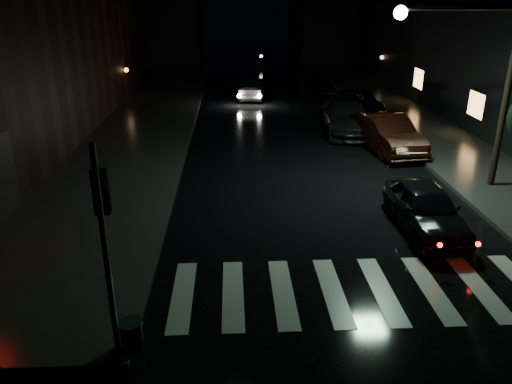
{
  "coord_description": "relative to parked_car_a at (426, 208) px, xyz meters",
  "views": [
    {
      "loc": [
        0.05,
        -9.66,
        6.68
      ],
      "look_at": [
        0.68,
        3.04,
        1.6
      ],
      "focal_mm": 35.0,
      "sensor_mm": 36.0,
      "label": 1
    }
  ],
  "objects": [
    {
      "name": "utility_pole",
      "position": [
        3.03,
        3.25,
        3.89
      ],
      "size": [
        4.92,
        0.44,
        8.0
      ],
      "color": "black",
      "rests_on": "ground"
    },
    {
      "name": "sidewalk_left",
      "position": [
        -10.8,
        10.25,
        -0.63
      ],
      "size": [
        6.0,
        44.0,
        0.15
      ],
      "primitive_type": "cube",
      "color": "#282826",
      "rests_on": "ground"
    },
    {
      "name": "parked_car_d",
      "position": [
        1.8,
        15.65,
        -0.02
      ],
      "size": [
        2.42,
        4.97,
        1.36
      ],
      "primitive_type": "imported",
      "rotation": [
        0.0,
        0.0,
        -0.03
      ],
      "color": "black",
      "rests_on": "ground"
    },
    {
      "name": "oncoming_car",
      "position": [
        -4.3,
        20.41,
        -0.01
      ],
      "size": [
        2.01,
        4.37,
        1.39
      ],
      "primitive_type": "imported",
      "rotation": [
        0.0,
        0.0,
        3.01
      ],
      "color": "black",
      "rests_on": "ground"
    },
    {
      "name": "sidewalk_right",
      "position": [
        4.2,
        10.25,
        -0.63
      ],
      "size": [
        4.0,
        44.0,
        0.15
      ],
      "primitive_type": "cube",
      "color": "#282826",
      "rests_on": "ground"
    },
    {
      "name": "ground",
      "position": [
        -5.8,
        -3.75,
        -0.7
      ],
      "size": [
        120.0,
        120.0,
        0.0
      ],
      "primitive_type": "plane",
      "color": "black",
      "rests_on": "ground"
    },
    {
      "name": "signal_pole_corner",
      "position": [
        -7.94,
        -5.21,
        0.84
      ],
      "size": [
        0.68,
        0.61,
        4.2
      ],
      "color": "slate",
      "rests_on": "ground"
    },
    {
      "name": "parked_car_a",
      "position": [
        0.0,
        0.0,
        0.0
      ],
      "size": [
        1.68,
        4.14,
        1.41
      ],
      "primitive_type": "imported",
      "rotation": [
        0.0,
        0.0,
        0.0
      ],
      "color": "black",
      "rests_on": "ground"
    },
    {
      "name": "building_far_right",
      "position": [
        8.2,
        41.25,
        2.8
      ],
      "size": [
        14.0,
        10.0,
        7.0
      ],
      "primitive_type": "cube",
      "color": "black",
      "rests_on": "ground"
    },
    {
      "name": "parked_car_c",
      "position": [
        0.09,
        11.49,
        0.12
      ],
      "size": [
        2.62,
        5.78,
        1.64
      ],
      "primitive_type": "imported",
      "rotation": [
        0.0,
        0.0,
        -0.06
      ],
      "color": "black",
      "rests_on": "ground"
    },
    {
      "name": "building_far_left",
      "position": [
        -15.8,
        41.25,
        3.3
      ],
      "size": [
        14.0,
        10.0,
        8.0
      ],
      "primitive_type": "cube",
      "color": "black",
      "rests_on": "ground"
    },
    {
      "name": "crosswalk",
      "position": [
        -2.8,
        -3.25,
        -0.7
      ],
      "size": [
        9.0,
        3.0,
        0.01
      ],
      "primitive_type": "cube",
      "color": "beige",
      "rests_on": "ground"
    },
    {
      "name": "parked_car_b",
      "position": [
        1.21,
        8.05,
        0.12
      ],
      "size": [
        2.41,
        5.18,
        1.64
      ],
      "primitive_type": "imported",
      "rotation": [
        0.0,
        0.0,
        0.14
      ],
      "color": "black",
      "rests_on": "ground"
    }
  ]
}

